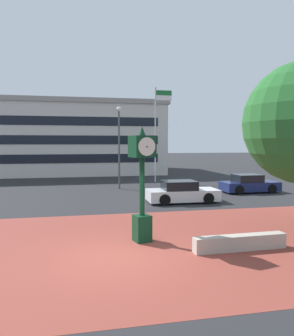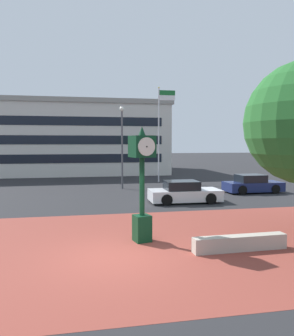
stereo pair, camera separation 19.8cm
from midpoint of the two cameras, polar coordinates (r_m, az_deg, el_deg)
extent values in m
plane|color=#262628|center=(10.79, -4.89, -14.78)|extent=(200.00, 200.00, 0.00)
cube|color=brown|center=(11.87, -5.49, -12.97)|extent=(44.00, 10.29, 0.01)
cube|color=#ADA393|center=(11.71, 15.90, -12.11)|extent=(3.21, 0.50, 0.50)
cube|color=#0C381E|center=(12.22, -0.38, -10.15)|extent=(0.67, 0.67, 0.95)
cylinder|color=#0C381E|center=(11.94, -0.38, -3.13)|extent=(0.19, 0.19, 2.06)
cube|color=#0C381E|center=(11.84, -0.38, 3.66)|extent=(0.92, 0.92, 0.76)
cylinder|color=silver|center=(12.20, -1.15, 3.68)|extent=(0.62, 0.18, 0.63)
sphere|color=black|center=(12.22, -1.19, 3.68)|extent=(0.05, 0.05, 0.05)
cylinder|color=silver|center=(11.48, 0.43, 3.64)|extent=(0.62, 0.18, 0.63)
sphere|color=black|center=(11.46, 0.48, 3.64)|extent=(0.05, 0.05, 0.05)
cone|color=#0C381E|center=(11.84, -0.38, 6.28)|extent=(0.27, 0.27, 0.32)
cube|color=silver|center=(20.13, 6.68, -4.54)|extent=(4.21, 1.88, 0.64)
cube|color=black|center=(20.00, 6.12, -2.97)|extent=(1.95, 1.58, 0.56)
cylinder|color=black|center=(21.34, 9.37, -4.39)|extent=(0.64, 0.23, 0.64)
cylinder|color=black|center=(19.78, 10.99, -5.10)|extent=(0.64, 0.23, 0.64)
cylinder|color=black|center=(20.63, 2.55, -4.63)|extent=(0.64, 0.23, 0.64)
cylinder|color=black|center=(19.02, 3.65, -5.40)|extent=(0.64, 0.23, 0.64)
cube|color=navy|center=(25.06, 17.69, -2.97)|extent=(4.03, 1.79, 0.64)
cube|color=black|center=(24.90, 17.31, -1.71)|extent=(1.86, 1.52, 0.56)
cylinder|color=black|center=(26.39, 19.17, -2.91)|extent=(0.64, 0.23, 0.64)
cylinder|color=black|center=(25.03, 21.08, -3.34)|extent=(0.64, 0.23, 0.64)
cylinder|color=black|center=(25.21, 14.31, -3.13)|extent=(0.64, 0.23, 0.64)
cylinder|color=black|center=(23.78, 16.03, -3.61)|extent=(0.64, 0.23, 0.64)
cylinder|color=silver|center=(30.02, 2.19, 5.48)|extent=(0.12, 0.12, 8.28)
sphere|color=gold|center=(30.39, 2.21, 13.42)|extent=(0.14, 0.14, 0.14)
cube|color=#19662D|center=(30.51, 3.65, 12.57)|extent=(1.42, 0.02, 0.43)
cube|color=white|center=(30.45, 3.64, 11.77)|extent=(1.42, 0.02, 0.43)
cube|color=beige|center=(42.01, -13.37, 4.57)|extent=(22.63, 13.89, 7.61)
cube|color=gray|center=(42.23, -13.47, 10.08)|extent=(23.09, 14.17, 0.50)
cube|color=black|center=(35.08, -13.78, 1.53)|extent=(20.37, 0.04, 0.90)
cube|color=black|center=(35.05, -13.84, 4.64)|extent=(20.37, 0.04, 0.90)
cube|color=black|center=(35.11, -13.89, 7.74)|extent=(20.37, 0.04, 0.90)
cylinder|color=#4C4C51|center=(25.71, -4.01, 3.02)|extent=(0.14, 0.14, 5.90)
sphere|color=white|center=(25.82, -4.05, 9.91)|extent=(0.36, 0.36, 0.36)
camera|label=1|loc=(0.10, -89.53, 0.04)|focal=36.06mm
camera|label=2|loc=(0.10, 90.47, -0.04)|focal=36.06mm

